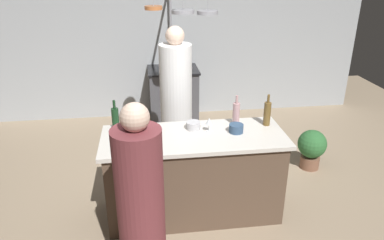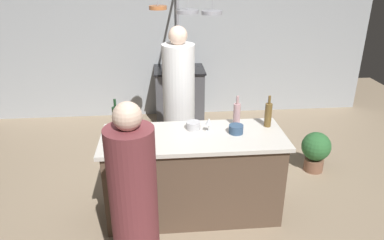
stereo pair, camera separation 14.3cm
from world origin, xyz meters
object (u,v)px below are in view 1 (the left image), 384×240
Objects in this scene: guest_left at (141,216)px; potted_plant at (312,147)px; bar_stool_left at (142,225)px; wine_bottle_amber at (267,113)px; pepper_mill at (134,136)px; wine_glass_near_right_guest at (138,128)px; mixing_bowl_blue at (236,128)px; mixing_bowl_steel at (193,125)px; stove_range at (173,95)px; wine_bottle_red at (115,118)px; wine_bottle_rose at (236,113)px; chef at (176,107)px; wine_glass_near_left_guest at (209,122)px.

guest_left is 2.75m from potted_plant.
wine_bottle_amber reaches higher than bar_stool_left.
pepper_mill reaches higher than wine_glass_near_right_guest.
mixing_bowl_blue reaches higher than mixing_bowl_steel.
wine_bottle_amber is at bearing -71.32° from stove_range.
wine_bottle_red is (-2.36, -0.45, 0.72)m from potted_plant.
wine_bottle_rose is 1.02m from wine_glass_near_right_guest.
guest_left reaches higher than wine_bottle_red.
chef is at bearing 64.28° from wine_glass_near_right_guest.
potted_plant is (1.61, -1.75, -0.15)m from stove_range.
guest_left is 1.57m from wine_bottle_rose.
potted_plant is at bearing 17.93° from wine_glass_near_right_guest.
wine_bottle_rose is at bearing 50.28° from guest_left.
wine_bottle_red is 0.94m from wine_glass_near_left_guest.
bar_stool_left is 4.66× the size of wine_glass_near_left_guest.
chef reaches higher than wine_glass_near_left_guest.
wine_bottle_red reaches higher than wine_glass_near_left_guest.
pepper_mill is 0.44m from wine_bottle_red.
pepper_mill is at bearing 94.22° from bar_stool_left.
wine_bottle_amber is (0.31, -0.06, 0.01)m from wine_bottle_rose.
bar_stool_left is 3.24× the size of pepper_mill.
wine_glass_near_right_guest is 0.70m from wine_glass_near_left_guest.
wine_glass_near_left_guest is 0.28m from mixing_bowl_blue.
bar_stool_left is 2.22× the size of wine_bottle_red.
wine_glass_near_left_guest is (-0.31, -0.14, -0.02)m from wine_bottle_rose.
mixing_bowl_blue is (-1.18, -0.68, 0.65)m from potted_plant.
stove_range is 2.38m from potted_plant.
wine_bottle_amber reaches higher than wine_bottle_red.
bar_stool_left is at bearing -99.97° from stove_range.
guest_left is 3.14× the size of potted_plant.
pepper_mill is 0.69× the size of wine_bottle_red.
potted_plant is at bearing 21.17° from pepper_mill.
stove_range is 6.21× the size of mixing_bowl_steel.
wine_glass_near_left_guest reaches higher than stove_range.
wine_bottle_rose reaches higher than potted_plant.
bar_stool_left is 2.52m from potted_plant.
potted_plant is (1.69, -0.24, -0.54)m from chef.
guest_left is at bearing -79.16° from wine_bottle_red.
wine_bottle_red is (-1.23, 0.05, -0.01)m from wine_bottle_rose.
mixing_bowl_blue is at bearing 0.63° from wine_glass_near_right_guest.
wine_bottle_red is (-0.18, 0.40, 0.01)m from pepper_mill.
guest_left is at bearing -141.67° from potted_plant.
wine_bottle_red reaches higher than potted_plant.
wine_glass_near_right_guest is (-1.00, -0.20, -0.02)m from wine_bottle_rose.
wine_glass_near_left_guest is (0.73, 0.21, 0.00)m from pepper_mill.
mixing_bowl_steel is (0.55, 0.14, -0.07)m from wine_glass_near_right_guest.
wine_glass_near_right_guest is 1.02× the size of mixing_bowl_steel.
potted_plant is at bearing 23.36° from wine_bottle_rose.
wine_glass_near_left_guest reaches higher than mixing_bowl_blue.
chef is at bearing -93.31° from stove_range.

